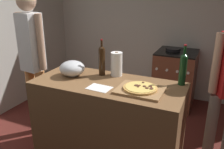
# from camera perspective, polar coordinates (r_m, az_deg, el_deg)

# --- Properties ---
(ground_plane) EXTENTS (4.37, 3.37, 0.02)m
(ground_plane) POSITION_cam_1_polar(r_m,az_deg,el_deg) (3.24, 3.73, -13.53)
(ground_plane) COLOR #511E19
(kitchen_wall_rear) EXTENTS (4.37, 0.10, 2.60)m
(kitchen_wall_rear) POSITION_cam_1_polar(r_m,az_deg,el_deg) (4.12, 11.48, 12.87)
(kitchen_wall_rear) COLOR #BCB7AD
(kitchen_wall_rear) RESTS_ON ground_plane
(kitchen_wall_left) EXTENTS (0.10, 3.37, 2.60)m
(kitchen_wall_left) POSITION_cam_1_polar(r_m,az_deg,el_deg) (3.86, -24.26, 11.12)
(kitchen_wall_left) COLOR #BCB7AD
(kitchen_wall_left) RESTS_ON ground_plane
(counter) EXTENTS (1.44, 0.63, 0.93)m
(counter) POSITION_cam_1_polar(r_m,az_deg,el_deg) (2.47, -0.98, -12.00)
(counter) COLOR brown
(counter) RESTS_ON ground_plane
(cutting_board) EXTENTS (0.40, 0.32, 0.02)m
(cutting_board) POSITION_cam_1_polar(r_m,az_deg,el_deg) (2.09, 6.71, -3.70)
(cutting_board) COLOR #9E7247
(cutting_board) RESTS_ON counter
(pizza) EXTENTS (0.30, 0.30, 0.03)m
(pizza) POSITION_cam_1_polar(r_m,az_deg,el_deg) (2.08, 6.75, -3.17)
(pizza) COLOR tan
(pizza) RESTS_ON cutting_board
(mixing_bowl) EXTENTS (0.26, 0.26, 0.16)m
(mixing_bowl) POSITION_cam_1_polar(r_m,az_deg,el_deg) (2.45, -9.47, 1.47)
(mixing_bowl) COLOR #B2B2B7
(mixing_bowl) RESTS_ON counter
(paper_towel_roll) EXTENTS (0.12, 0.12, 0.25)m
(paper_towel_roll) POSITION_cam_1_polar(r_m,az_deg,el_deg) (2.42, 1.08, 2.50)
(paper_towel_roll) COLOR white
(paper_towel_roll) RESTS_ON counter
(wine_bottle_green) EXTENTS (0.07, 0.07, 0.37)m
(wine_bottle_green) POSITION_cam_1_polar(r_m,az_deg,el_deg) (2.42, -2.44, 3.60)
(wine_bottle_green) COLOR #331E0F
(wine_bottle_green) RESTS_ON counter
(wine_bottle_dark) EXTENTS (0.07, 0.07, 0.38)m
(wine_bottle_dark) POSITION_cam_1_polar(r_m,az_deg,el_deg) (2.26, 16.58, 1.53)
(wine_bottle_dark) COLOR #143819
(wine_bottle_dark) RESTS_ON counter
(recipe_sheet) EXTENTS (0.22, 0.16, 0.00)m
(recipe_sheet) POSITION_cam_1_polar(r_m,az_deg,el_deg) (2.15, -3.04, -3.21)
(recipe_sheet) COLOR white
(recipe_sheet) RESTS_ON counter
(stove) EXTENTS (0.59, 0.63, 0.92)m
(stove) POSITION_cam_1_polar(r_m,az_deg,el_deg) (3.86, 14.73, -0.98)
(stove) COLOR brown
(stove) RESTS_ON ground_plane
(person_in_stripes) EXTENTS (0.39, 0.23, 1.75)m
(person_in_stripes) POSITION_cam_1_polar(r_m,az_deg,el_deg) (2.91, -18.39, 3.92)
(person_in_stripes) COLOR #D88C4C
(person_in_stripes) RESTS_ON ground_plane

